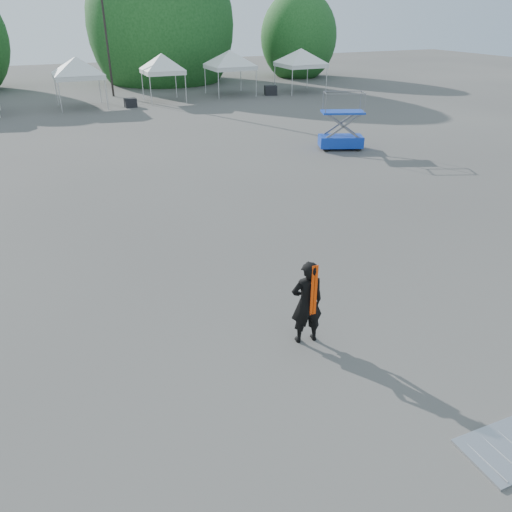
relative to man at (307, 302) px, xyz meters
name	(u,v)px	position (x,y,z in m)	size (l,w,h in m)	color
ground	(220,302)	(-1.11, 2.15, -0.93)	(120.00, 120.00, 0.00)	#474442
light_pole_east	(104,18)	(1.89, 34.15, 4.59)	(0.60, 0.25, 9.80)	black
tree_mid_e	(161,25)	(7.89, 41.15, 3.91)	(5.12, 5.12, 7.79)	#382314
tree_far_e	(298,37)	(20.89, 39.15, 2.70)	(3.84, 3.84, 5.84)	#382314
tent_e	(76,61)	(-0.90, 30.08, 2.13)	(4.50, 4.50, 3.88)	silver
tent_f	(162,57)	(4.97, 30.23, 2.13)	(3.91, 3.91, 3.88)	silver
tent_g	(230,54)	(10.52, 31.06, 2.13)	(4.66, 4.66, 3.88)	silver
tent_h	(301,52)	(16.35, 30.28, 2.13)	(4.69, 4.69, 3.88)	silver
man	(307,302)	(0.00, 0.00, 0.00)	(0.73, 0.53, 1.85)	black
scissor_lift	(342,121)	(9.28, 13.12, 0.43)	(2.33, 1.75, 2.70)	#0D0EAF
crate_mid	(131,103)	(2.16, 28.79, -0.62)	(0.79, 0.61, 0.61)	black
crate_east	(271,90)	(13.39, 29.67, -0.57)	(0.92, 0.72, 0.72)	black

